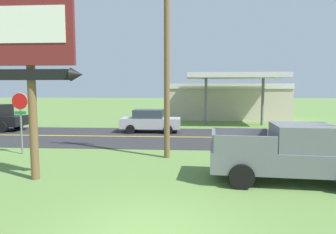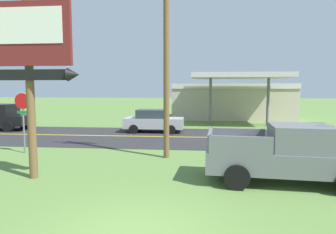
# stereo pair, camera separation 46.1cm
# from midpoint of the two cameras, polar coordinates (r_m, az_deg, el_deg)

# --- Properties ---
(road_asphalt) EXTENTS (140.00, 8.00, 0.02)m
(road_asphalt) POSITION_cam_midpoint_polar(r_m,az_deg,el_deg) (19.22, 0.32, -3.87)
(road_asphalt) COLOR #2B2B2D
(road_asphalt) RESTS_ON ground
(road_centre_line) EXTENTS (126.00, 0.20, 0.01)m
(road_centre_line) POSITION_cam_midpoint_polar(r_m,az_deg,el_deg) (19.21, 0.32, -3.83)
(road_centre_line) COLOR gold
(road_centre_line) RESTS_ON road_asphalt
(motel_sign) EXTENTS (3.46, 0.54, 6.32)m
(motel_sign) POSITION_cam_midpoint_polar(r_m,az_deg,el_deg) (11.11, -26.15, 11.17)
(motel_sign) COLOR brown
(motel_sign) RESTS_ON ground
(stop_sign) EXTENTS (0.80, 0.08, 2.95)m
(stop_sign) POSITION_cam_midpoint_polar(r_m,az_deg,el_deg) (15.84, -27.29, 0.84)
(stop_sign) COLOR slate
(stop_sign) RESTS_ON ground
(utility_pole) EXTENTS (2.20, 0.26, 8.99)m
(utility_pole) POSITION_cam_midpoint_polar(r_m,az_deg,el_deg) (13.42, -1.24, 12.73)
(utility_pole) COLOR brown
(utility_pole) RESTS_ON ground
(gas_station) EXTENTS (12.00, 11.50, 4.40)m
(gas_station) POSITION_cam_midpoint_polar(r_m,az_deg,el_deg) (31.48, 10.63, 3.27)
(gas_station) COLOR beige
(gas_station) RESTS_ON ground
(pickup_grey_parked_on_lawn) EXTENTS (5.34, 2.56, 1.96)m
(pickup_grey_parked_on_lawn) POSITION_cam_midpoint_polar(r_m,az_deg,el_deg) (10.78, 21.31, -6.60)
(pickup_grey_parked_on_lawn) COLOR slate
(pickup_grey_parked_on_lawn) RESTS_ON ground
(car_silver_near_lane) EXTENTS (4.20, 2.00, 1.64)m
(car_silver_near_lane) POSITION_cam_midpoint_polar(r_m,az_deg,el_deg) (21.25, -4.07, -0.74)
(car_silver_near_lane) COLOR #A8AAAF
(car_silver_near_lane) RESTS_ON ground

